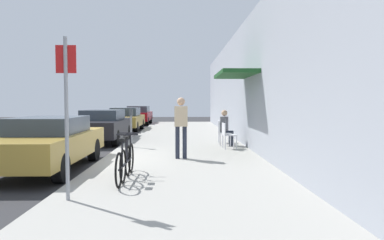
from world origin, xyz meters
name	(u,v)px	position (x,y,z in m)	size (l,w,h in m)	color
ground_plane	(103,162)	(0.00, 0.00, 0.00)	(60.00, 60.00, 0.00)	#2D2D30
sidewalk_slab	(183,150)	(2.25, 2.00, 0.06)	(4.50, 32.00, 0.12)	#9E9B93
building_facade	(253,84)	(4.64, 2.00, 2.32)	(1.40, 32.00, 4.64)	#999EA8
parked_car_0	(48,142)	(-1.10, -1.17, 0.70)	(1.80, 4.40, 1.32)	#A58433
parked_car_1	(103,125)	(-1.10, 4.81, 0.72)	(1.80, 4.40, 1.37)	black
parked_car_2	(125,119)	(-1.10, 10.69, 0.71)	(1.80, 4.40, 1.36)	#A58433
parked_car_3	(138,115)	(-1.10, 16.80, 0.72)	(1.80, 4.40, 1.39)	maroon
parking_meter	(131,125)	(0.45, 2.34, 0.89)	(0.12, 0.10, 1.32)	slate
street_sign	(66,105)	(0.40, -4.27, 1.64)	(0.32, 0.06, 2.60)	gray
bicycle_0	(127,160)	(1.09, -2.62, 0.48)	(0.46, 1.71, 0.90)	black
bicycle_1	(124,163)	(1.08, -2.99, 0.48)	(0.46, 1.71, 0.90)	black
cafe_chair_0	(227,134)	(3.76, 1.82, 0.62)	(0.48, 0.48, 0.87)	silver
cafe_chair_1	(224,132)	(3.76, 2.68, 0.62)	(0.56, 0.56, 0.87)	silver
seated_patron_1	(226,126)	(3.82, 2.66, 0.82)	(0.51, 0.47, 1.29)	#232838
cafe_chair_2	(222,130)	(3.76, 3.47, 0.62)	(0.47, 0.47, 0.87)	silver
pedestrian_standing	(181,123)	(2.21, -0.21, 1.12)	(0.36, 0.22, 1.70)	#232838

